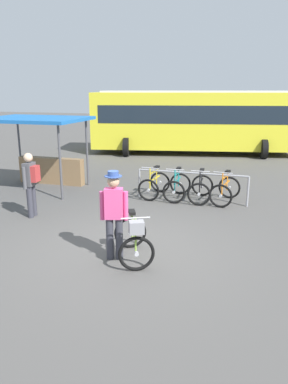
# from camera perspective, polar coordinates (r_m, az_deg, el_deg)

# --- Properties ---
(ground_plane) EXTENTS (80.00, 80.00, 0.00)m
(ground_plane) POSITION_cam_1_polar(r_m,az_deg,el_deg) (7.70, -2.80, -8.65)
(ground_plane) COLOR #514F4C
(bike_rack_rail) EXTENTS (3.21, 0.10, 0.88)m
(bike_rack_rail) POSITION_cam_1_polar(r_m,az_deg,el_deg) (10.71, 7.32, 1.95)
(bike_rack_rail) COLOR #99999E
(bike_rack_rail) RESTS_ON ground
(racked_bike_yellow) EXTENTS (0.75, 1.17, 0.98)m
(racked_bike_yellow) POSITION_cam_1_polar(r_m,az_deg,el_deg) (11.20, 1.62, 1.11)
(racked_bike_yellow) COLOR black
(racked_bike_yellow) RESTS_ON ground
(racked_bike_teal) EXTENTS (0.68, 1.11, 0.97)m
(racked_bike_teal) POSITION_cam_1_polar(r_m,az_deg,el_deg) (11.04, 5.11, 0.84)
(racked_bike_teal) COLOR black
(racked_bike_teal) RESTS_ON ground
(racked_bike_black) EXTENTS (0.71, 1.11, 0.97)m
(racked_bike_black) POSITION_cam_1_polar(r_m,az_deg,el_deg) (10.91, 8.70, 0.55)
(racked_bike_black) COLOR black
(racked_bike_black) RESTS_ON ground
(racked_bike_orange) EXTENTS (0.82, 1.17, 0.97)m
(racked_bike_orange) POSITION_cam_1_polar(r_m,az_deg,el_deg) (10.84, 12.36, 0.26)
(racked_bike_orange) COLOR black
(racked_bike_orange) RESTS_ON ground
(featured_bicycle) EXTENTS (1.05, 1.26, 0.97)m
(featured_bicycle) POSITION_cam_1_polar(r_m,az_deg,el_deg) (7.02, -1.59, -7.17)
(featured_bicycle) COLOR black
(featured_bicycle) RESTS_ON ground
(person_with_featured_bike) EXTENTS (0.51, 0.32, 1.72)m
(person_with_featured_bike) POSITION_cam_1_polar(r_m,az_deg,el_deg) (6.95, -4.63, -3.04)
(person_with_featured_bike) COLOR #383842
(person_with_featured_bike) RESTS_ON ground
(pedestrian_with_backpack) EXTENTS (0.35, 0.53, 1.64)m
(pedestrian_with_backpack) POSITION_cam_1_polar(r_m,az_deg,el_deg) (9.70, -16.99, 1.64)
(pedestrian_with_backpack) COLOR #383842
(pedestrian_with_backpack) RESTS_ON ground
(bus_distant) EXTENTS (10.29, 4.64, 3.08)m
(bus_distant) POSITION_cam_1_polar(r_m,az_deg,el_deg) (19.02, 7.68, 11.12)
(bus_distant) COLOR yellow
(bus_distant) RESTS_ON ground
(market_stall) EXTENTS (3.10, 2.30, 2.30)m
(market_stall) POSITION_cam_1_polar(r_m,az_deg,el_deg) (12.66, -15.24, 7.00)
(market_stall) COLOR #4C4C51
(market_stall) RESTS_ON ground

